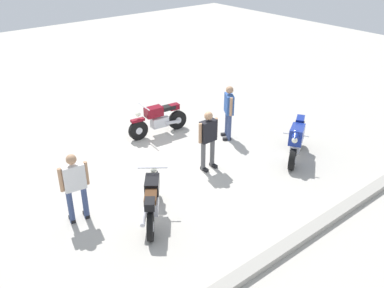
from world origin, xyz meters
name	(u,v)px	position (x,y,z in m)	size (l,w,h in m)	color
ground_plane	(160,164)	(0.00, 0.00, 0.00)	(40.00, 40.00, 0.00)	#B7B2A8
curb_edge	(287,246)	(0.00, 4.60, 0.07)	(14.00, 0.30, 0.15)	#9C978F
motorcycle_blue_sportbike	(296,140)	(-3.27, 2.18, 0.59)	(1.76, 1.19, 1.14)	black
motorcycle_maroon_cruiser	(159,119)	(-1.12, -1.63, 0.52)	(2.09, 0.70, 1.09)	black
motorcycle_black_cruiser	(152,200)	(1.58, 1.95, 0.52)	(1.38, 1.72, 1.09)	black
person_in_black_shirt	(208,137)	(-0.92, 1.01, 0.97)	(0.66, 0.30, 1.70)	#59595B
person_in_white_shirt	(75,184)	(2.92, 0.92, 0.99)	(0.67, 0.36, 1.72)	#384772
person_in_blue_shirt	(229,109)	(-2.66, -0.01, 1.00)	(0.50, 0.61, 1.73)	#384772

